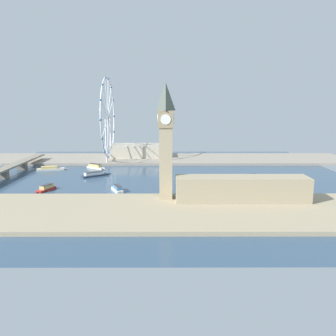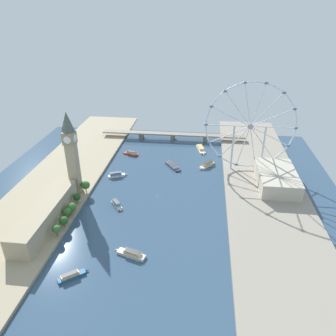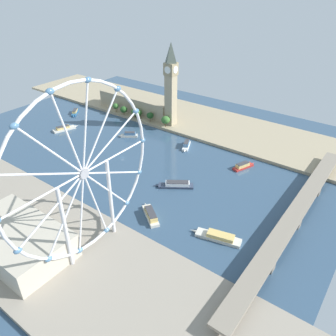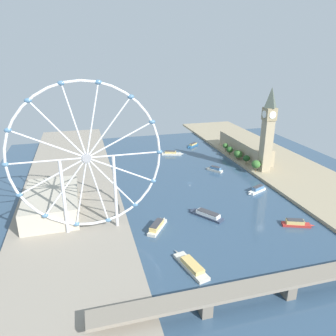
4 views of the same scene
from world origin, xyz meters
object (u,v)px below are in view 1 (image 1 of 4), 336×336
at_px(ferris_wheel, 108,118).
at_px(tour_boat_1, 295,187).
at_px(tour_boat_0, 253,178).
at_px(river_bridge, 3,171).
at_px(tour_boat_7, 96,167).
at_px(tour_boat_5, 46,188).
at_px(tour_boat_3, 187,184).
at_px(tour_boat_2, 51,169).
at_px(parliament_block, 242,189).
at_px(tour_boat_6, 95,174).
at_px(clock_tower, 166,140).
at_px(riverside_hall, 138,150).
at_px(tour_boat_4, 117,189).

bearing_deg(ferris_wheel, tour_boat_1, -127.14).
bearing_deg(tour_boat_0, river_bridge, -73.88).
relative_size(tour_boat_0, tour_boat_7, 1.09).
bearing_deg(tour_boat_7, tour_boat_5, -67.61).
relative_size(tour_boat_1, tour_boat_7, 0.81).
distance_m(river_bridge, tour_boat_7, 104.23).
distance_m(tour_boat_3, tour_boat_5, 131.67).
xyz_separation_m(river_bridge, tour_boat_5, (-52.84, -64.37, -5.81)).
xyz_separation_m(tour_boat_2, tour_boat_7, (9.54, -52.53, 0.55)).
height_order(parliament_block, tour_boat_2, parliament_block).
distance_m(tour_boat_5, tour_boat_7, 110.05).
bearing_deg(tour_boat_3, tour_boat_6, 117.17).
xyz_separation_m(tour_boat_2, tour_boat_5, (-97.79, -28.22, 0.27)).
height_order(tour_boat_2, tour_boat_6, tour_boat_6).
bearing_deg(tour_boat_2, tour_boat_1, -33.10).
bearing_deg(ferris_wheel, river_bridge, 136.60).
bearing_deg(tour_boat_0, tour_boat_1, 54.03).
xyz_separation_m(river_bridge, tour_boat_0, (-7.88, -267.21, -5.91)).
height_order(parliament_block, tour_boat_5, parliament_block).
bearing_deg(clock_tower, riverside_hall, 10.41).
bearing_deg(tour_boat_0, tour_boat_4, -52.67).
bearing_deg(river_bridge, tour_boat_3, -101.31).
height_order(riverside_hall, tour_boat_1, riverside_hall).
bearing_deg(tour_boat_1, tour_boat_5, 52.17).
distance_m(tour_boat_0, tour_boat_3, 78.38).
xyz_separation_m(ferris_wheel, riverside_hall, (31.17, -36.92, -47.68)).
relative_size(clock_tower, tour_boat_0, 3.12).
xyz_separation_m(ferris_wheel, tour_boat_0, (-110.72, -169.96, -57.18)).
distance_m(riverside_hall, tour_boat_3, 183.80).
bearing_deg(tour_boat_0, tour_boat_5, -59.69).
bearing_deg(tour_boat_7, ferris_wheel, 115.10).
bearing_deg(tour_boat_2, river_bridge, -142.22).
bearing_deg(riverside_hall, tour_boat_7, 150.23).
distance_m(river_bridge, tour_boat_1, 300.80).
xyz_separation_m(tour_boat_3, tour_boat_7, (93.57, 106.63, 0.15)).
distance_m(parliament_block, tour_boat_5, 177.23).
relative_size(ferris_wheel, tour_boat_3, 5.65).
distance_m(clock_tower, tour_boat_6, 136.10).
relative_size(parliament_block, tour_boat_6, 3.35).
bearing_deg(riverside_hall, parliament_block, -156.29).
relative_size(riverside_hall, river_bridge, 0.33).
distance_m(tour_boat_4, tour_boat_7, 118.46).
bearing_deg(river_bridge, clock_tower, -117.11).
bearing_deg(tour_boat_2, tour_boat_7, -3.13).
xyz_separation_m(ferris_wheel, river_bridge, (-102.84, 97.25, -51.27)).
xyz_separation_m(clock_tower, tour_boat_0, (81.86, -91.95, -48.80)).
relative_size(tour_boat_2, tour_boat_7, 1.37).
bearing_deg(tour_boat_1, tour_boat_0, -2.72).
bearing_deg(tour_boat_3, river_bridge, 132.27).
bearing_deg(tour_boat_6, tour_boat_0, -40.64).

